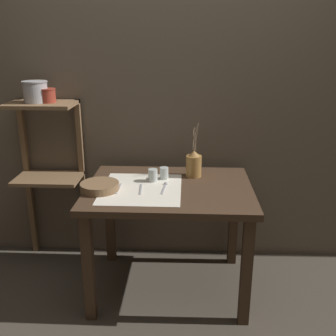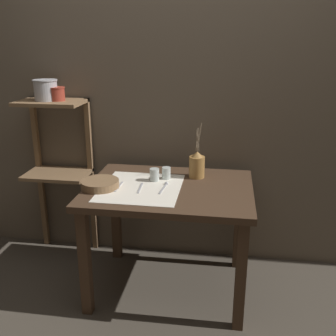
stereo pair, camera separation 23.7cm
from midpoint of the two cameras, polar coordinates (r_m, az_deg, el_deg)
The scene contains 14 objects.
ground_plane at distance 2.76m, azimuth 2.74°, elevation -16.84°, with size 12.00×12.00×0.00m, color #473F35.
stone_wall_back at distance 2.77m, azimuth 4.25°, elevation 10.29°, with size 7.00×0.06×2.40m.
wooden_table at distance 2.45m, azimuth 2.96°, elevation -5.05°, with size 1.02×0.77×0.72m.
wooden_shelf_unit at distance 2.91m, azimuth -13.46°, elevation 2.27°, with size 0.45×0.30×1.18m.
linen_cloth at distance 2.39m, azimuth -1.11°, elevation -2.91°, with size 0.48×0.53×0.00m.
pitcher_with_flowers at distance 2.56m, azimuth 6.86°, elevation 0.36°, with size 0.10×0.10×0.37m.
wooden_bowl at distance 2.40m, azimuth -7.06°, elevation -2.39°, with size 0.23×0.23×0.05m.
glass_tumbler_near at distance 2.49m, azimuth 0.75°, elevation -1.03°, with size 0.06×0.06×0.08m.
glass_tumbler_far at distance 2.52m, azimuth 2.44°, elevation -0.78°, with size 0.06×0.06×0.08m.
knife_center at distance 2.40m, azimuth -4.37°, elevation -2.76°, with size 0.01×0.17×0.00m.
fork_inner at distance 2.38m, azimuth -1.21°, elevation -2.96°, with size 0.02×0.17×0.00m.
spoon_inner at distance 2.41m, azimuth 2.41°, elevation -2.59°, with size 0.03×0.18×0.02m.
metal_pot_large at distance 2.79m, azimuth -15.01°, elevation 10.93°, with size 0.16×0.16×0.14m.
metal_pot_small at distance 2.76m, azimuth -13.43°, elevation 10.48°, with size 0.11×0.11×0.09m.
Camera 2 is at (0.34, -2.23, 1.59)m, focal length 42.00 mm.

